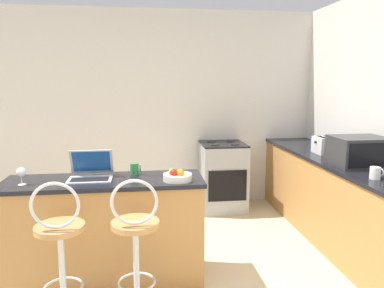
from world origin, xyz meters
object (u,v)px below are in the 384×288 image
at_px(bar_stool_near, 61,255).
at_px(laptop, 91,171).
at_px(wine_glass_tall, 21,173).
at_px(bar_stool_far, 136,251).
at_px(fruit_bowl, 177,176).
at_px(mug_green, 135,169).
at_px(toaster, 325,145).
at_px(mug_white, 375,173).
at_px(mug_blue, 314,142).
at_px(microwave, 359,151).
at_px(stove_range, 223,176).

height_order(bar_stool_near, laptop, laptop).
distance_m(bar_stool_near, wine_glass_tall, 0.74).
height_order(bar_stool_far, fruit_bowl, bar_stool_far).
distance_m(mug_green, fruit_bowl, 0.42).
xyz_separation_m(bar_stool_near, laptop, (0.15, 0.57, 0.45)).
relative_size(bar_stool_near, toaster, 4.13).
relative_size(toaster, mug_white, 2.46).
distance_m(mug_green, mug_blue, 2.49).
xyz_separation_m(laptop, mug_blue, (2.54, 1.27, -0.01)).
distance_m(mug_blue, fruit_bowl, 2.34).
distance_m(laptop, mug_green, 0.37).
distance_m(bar_stool_far, mug_blue, 2.88).
bearing_deg(mug_green, fruit_bowl, -34.92).
distance_m(microwave, mug_blue, 1.13).
distance_m(bar_stool_near, bar_stool_far, 0.51).
height_order(bar_stool_near, toaster, toaster).
height_order(bar_stool_far, stove_range, bar_stool_far).
bearing_deg(wine_glass_tall, mug_white, -3.88).
height_order(bar_stool_far, mug_white, bar_stool_far).
bearing_deg(mug_green, mug_blue, 28.78).
xyz_separation_m(mug_white, wine_glass_tall, (-2.82, 0.19, 0.05)).
xyz_separation_m(microwave, mug_green, (-2.09, -0.07, -0.09)).
bearing_deg(toaster, fruit_bowl, -151.54).
bearing_deg(mug_green, bar_stool_near, -128.76).
distance_m(stove_range, wine_glass_tall, 2.67).
height_order(microwave, wine_glass_tall, microwave).
bearing_deg(mug_blue, toaster, -102.79).
height_order(bar_stool_near, fruit_bowl, bar_stool_near).
bearing_deg(bar_stool_near, mug_white, 5.43).
bearing_deg(mug_green, microwave, 2.01).
xyz_separation_m(bar_stool_near, stove_range, (1.61, 2.16, -0.05)).
height_order(stove_range, wine_glass_tall, wine_glass_tall).
xyz_separation_m(bar_stool_far, toaster, (2.06, 1.33, 0.49)).
bearing_deg(laptop, mug_blue, 26.46).
xyz_separation_m(microwave, mug_blue, (0.09, 1.13, -0.09)).
xyz_separation_m(bar_stool_far, laptop, (-0.37, 0.57, 0.45)).
distance_m(laptop, mug_white, 2.34).
distance_m(stove_range, mug_green, 1.94).
height_order(stove_range, fruit_bowl, fruit_bowl).
height_order(laptop, toaster, laptop).
bearing_deg(mug_white, laptop, 171.84).
bearing_deg(bar_stool_far, laptop, 122.90).
bearing_deg(fruit_bowl, wine_glass_tall, 178.56).
xyz_separation_m(mug_white, fruit_bowl, (-1.61, 0.16, -0.01)).
bearing_deg(wine_glass_tall, fruit_bowl, -1.44).
distance_m(toaster, mug_green, 2.18).
distance_m(microwave, fruit_bowl, 1.78).
relative_size(microwave, mug_green, 4.70).
xyz_separation_m(toaster, mug_blue, (0.11, 0.50, -0.04)).
xyz_separation_m(microwave, fruit_bowl, (-1.75, -0.31, -0.10)).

